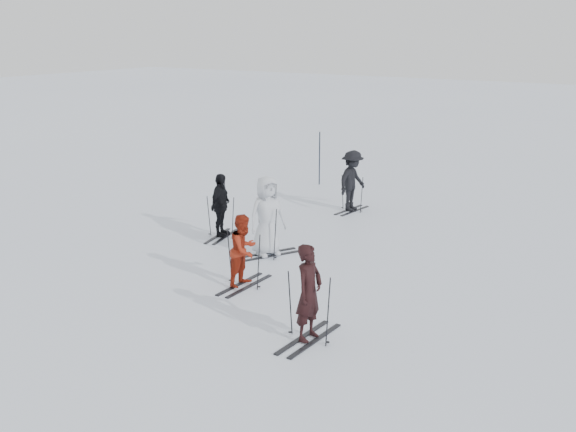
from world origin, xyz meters
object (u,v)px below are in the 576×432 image
(skier_near_dark, at_px, (309,294))
(skier_grey, at_px, (267,217))
(skier_uphill_far, at_px, (352,181))
(skier_uphill_left, at_px, (221,206))
(skier_red, at_px, (244,251))
(piste_marker, at_px, (319,158))

(skier_near_dark, xyz_separation_m, skier_grey, (-3.48, 3.74, 0.10))
(skier_uphill_far, bearing_deg, skier_uphill_left, 164.27)
(skier_red, distance_m, skier_grey, 2.24)
(skier_red, distance_m, skier_uphill_left, 3.90)
(skier_red, height_order, skier_uphill_left, skier_uphill_left)
(skier_uphill_left, xyz_separation_m, skier_uphill_far, (1.67, 4.46, 0.07))
(skier_grey, relative_size, skier_uphill_left, 1.16)
(skier_near_dark, relative_size, skier_uphill_left, 1.04)
(skier_uphill_left, bearing_deg, skier_red, -147.74)
(skier_uphill_far, xyz_separation_m, piste_marker, (-2.78, 2.75, 0.02))
(skier_red, bearing_deg, skier_near_dark, -122.75)
(skier_red, xyz_separation_m, skier_uphill_left, (-2.78, 2.74, 0.06))
(skier_near_dark, height_order, piste_marker, piste_marker)
(skier_near_dark, relative_size, skier_red, 1.12)
(skier_grey, height_order, skier_uphill_far, skier_grey)
(skier_grey, xyz_separation_m, skier_uphill_far, (-0.32, 5.12, -0.07))
(skier_red, relative_size, skier_uphill_far, 0.86)
(skier_uphill_left, bearing_deg, piste_marker, -4.37)
(skier_uphill_far, bearing_deg, piste_marker, 50.10)
(skier_near_dark, distance_m, skier_red, 3.15)
(skier_near_dark, height_order, skier_uphill_far, skier_uphill_far)
(skier_uphill_left, distance_m, skier_uphill_far, 4.76)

